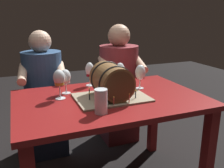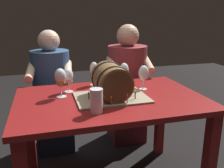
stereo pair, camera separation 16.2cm
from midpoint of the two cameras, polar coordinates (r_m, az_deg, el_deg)
dining_table at (r=1.72m, az=2.35°, el=-6.77°), size 1.27×0.83×0.73m
barrel_cake at (r=1.62m, az=2.87°, el=0.27°), size 0.48×0.34×0.24m
wine_glass_amber at (r=1.66m, az=-9.22°, el=1.46°), size 0.08×0.08×0.20m
wine_glass_red at (r=1.93m, az=-1.82°, el=3.17°), size 0.07×0.07×0.19m
wine_glass_empty at (r=1.84m, az=9.90°, el=2.42°), size 0.08×0.08×0.18m
wine_glass_rose at (r=1.77m, az=-7.63°, el=1.72°), size 0.07×0.07×0.18m
wine_glass_white at (r=1.91m, az=5.27°, el=3.02°), size 0.07×0.07×0.18m
beer_pint at (r=1.40m, az=-0.32°, el=-4.14°), size 0.08×0.08×0.14m
person_seated_left at (r=2.33m, az=-11.75°, el=-3.03°), size 0.41×0.50×1.15m
person_seated_right at (r=2.47m, az=5.39°, el=-0.71°), size 0.47×0.54×1.19m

